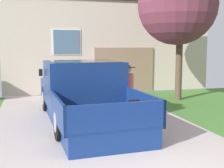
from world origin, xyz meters
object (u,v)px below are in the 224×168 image
(pickup_truck, at_px, (84,94))
(house_with_garage, at_px, (100,35))
(person_with_hat, at_px, (127,87))
(front_yard_tree, at_px, (176,9))
(handbag, at_px, (122,115))

(pickup_truck, xyz_separation_m, house_with_garage, (2.16, 7.19, 1.93))
(person_with_hat, bearing_deg, front_yard_tree, -161.14)
(pickup_truck, distance_m, front_yard_tree, 5.05)
(pickup_truck, bearing_deg, handbag, -18.59)
(pickup_truck, height_order, person_with_hat, pickup_truck)
(house_with_garage, bearing_deg, pickup_truck, -106.74)
(person_with_hat, xyz_separation_m, house_with_garage, (0.89, 7.31, 1.78))
(front_yard_tree, bearing_deg, pickup_truck, -153.68)
(house_with_garage, height_order, front_yard_tree, house_with_garage)
(person_with_hat, bearing_deg, handbag, 20.44)
(pickup_truck, relative_size, front_yard_tree, 1.06)
(house_with_garage, xyz_separation_m, front_yard_tree, (1.66, -5.30, 0.77))
(house_with_garage, relative_size, front_yard_tree, 1.98)
(handbag, bearing_deg, person_with_hat, 39.79)
(pickup_truck, xyz_separation_m, person_with_hat, (1.27, -0.12, 0.14))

